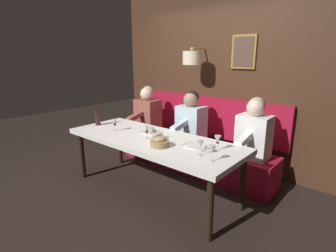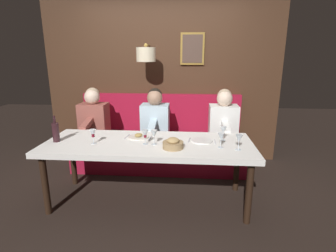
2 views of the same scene
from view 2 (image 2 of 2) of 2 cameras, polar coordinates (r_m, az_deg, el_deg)
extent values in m
plane|color=black|center=(3.29, -4.02, -15.83)|extent=(12.00, 12.00, 0.00)
cube|color=white|center=(2.99, -4.27, -4.06)|extent=(0.90, 2.35, 0.06)
cylinder|color=black|center=(2.86, 17.20, -13.80)|extent=(0.07, 0.07, 0.68)
cylinder|color=black|center=(3.17, -25.13, -11.60)|extent=(0.07, 0.07, 0.68)
cylinder|color=black|center=(3.47, 14.75, -8.27)|extent=(0.07, 0.07, 0.68)
cylinder|color=black|center=(3.74, -19.93, -7.01)|extent=(0.07, 0.07, 0.68)
cube|color=maroon|center=(3.98, -2.20, -6.47)|extent=(0.52, 2.55, 0.45)
cube|color=#422819|center=(4.30, -1.44, 11.92)|extent=(0.10, 3.75, 2.90)
cube|color=maroon|center=(4.30, -1.50, 2.76)|extent=(0.10, 2.55, 0.64)
cube|color=olive|center=(4.20, 5.33, 16.37)|extent=(0.04, 0.37, 0.48)
cube|color=#4C382D|center=(4.19, 5.33, 16.37)|extent=(0.01, 0.31, 0.42)
cylinder|color=#A37F38|center=(4.09, -4.44, 17.18)|extent=(0.35, 0.02, 0.02)
cylinder|color=beige|center=(3.92, -4.80, 15.22)|extent=(0.28, 0.28, 0.20)
sphere|color=#A37F38|center=(3.92, -4.85, 17.12)|extent=(0.06, 0.06, 0.06)
cube|color=white|center=(3.83, 11.87, 0.29)|extent=(0.30, 0.40, 0.56)
sphere|color=beige|center=(3.74, 12.22, 5.84)|extent=(0.22, 0.22, 0.22)
sphere|color=tan|center=(3.76, 12.19, 6.38)|extent=(0.20, 0.20, 0.20)
cube|color=white|center=(3.55, 12.48, -0.27)|extent=(0.33, 0.09, 0.14)
cube|color=silver|center=(3.83, -2.79, 0.59)|extent=(0.30, 0.40, 0.56)
sphere|color=#A37A60|center=(3.73, -2.90, 6.16)|extent=(0.22, 0.22, 0.22)
sphere|color=black|center=(3.76, -2.85, 6.69)|extent=(0.20, 0.20, 0.20)
cube|color=silver|center=(3.54, -3.38, 0.05)|extent=(0.33, 0.09, 0.14)
cube|color=#934C42|center=(4.05, -15.72, 0.83)|extent=(0.30, 0.40, 0.56)
sphere|color=beige|center=(3.96, -16.21, 6.08)|extent=(0.22, 0.22, 0.22)
sphere|color=tan|center=(3.98, -16.09, 6.59)|extent=(0.20, 0.20, 0.20)
cube|color=#934C42|center=(3.77, -17.25, 0.33)|extent=(0.33, 0.09, 0.14)
cylinder|color=white|center=(3.02, 7.39, -3.19)|extent=(0.24, 0.24, 0.01)
cube|color=silver|center=(3.01, 10.17, -3.42)|extent=(0.17, 0.02, 0.01)
cube|color=silver|center=(3.03, 4.64, -3.08)|extent=(0.18, 0.04, 0.01)
cylinder|color=silver|center=(3.14, -6.43, -2.41)|extent=(0.24, 0.24, 0.01)
ellipsoid|color=#AD8E4C|center=(3.14, -6.45, -1.96)|extent=(0.11, 0.09, 0.04)
cube|color=silver|center=(3.10, -3.87, -2.65)|extent=(0.17, 0.02, 0.01)
cube|color=silver|center=(3.19, -8.92, -2.28)|extent=(0.18, 0.04, 0.01)
cylinder|color=silver|center=(2.90, -3.03, -3.98)|extent=(0.06, 0.06, 0.00)
cylinder|color=silver|center=(2.88, -3.04, -3.24)|extent=(0.01, 0.01, 0.07)
cone|color=silver|center=(2.86, -3.06, -1.72)|extent=(0.07, 0.07, 0.08)
cylinder|color=silver|center=(3.10, 11.85, -3.02)|extent=(0.06, 0.06, 0.00)
cylinder|color=silver|center=(3.09, 11.89, -2.32)|extent=(0.01, 0.01, 0.07)
cone|color=silver|center=(3.06, 11.97, -0.89)|extent=(0.07, 0.07, 0.08)
cylinder|color=maroon|center=(3.07, 11.93, -1.52)|extent=(0.03, 0.03, 0.02)
cylinder|color=silver|center=(3.03, -15.86, -3.67)|extent=(0.06, 0.06, 0.00)
cylinder|color=silver|center=(3.02, -15.91, -2.96)|extent=(0.01, 0.01, 0.07)
cone|color=silver|center=(3.00, -16.02, -1.51)|extent=(0.07, 0.07, 0.08)
cylinder|color=maroon|center=(3.00, -15.99, -1.97)|extent=(0.03, 0.03, 0.03)
cylinder|color=silver|center=(2.91, -4.95, -3.90)|extent=(0.06, 0.06, 0.00)
cylinder|color=silver|center=(2.90, -4.96, -3.17)|extent=(0.01, 0.01, 0.07)
cone|color=silver|center=(2.88, -5.00, -1.65)|extent=(0.07, 0.07, 0.08)
cylinder|color=maroon|center=(2.89, -4.99, -2.19)|extent=(0.03, 0.03, 0.03)
cylinder|color=silver|center=(2.83, 15.02, -4.99)|extent=(0.06, 0.06, 0.00)
cylinder|color=silver|center=(2.81, 15.08, -4.23)|extent=(0.01, 0.01, 0.07)
cone|color=silver|center=(2.79, 15.19, -2.68)|extent=(0.07, 0.07, 0.08)
cylinder|color=silver|center=(2.85, 11.36, -4.59)|extent=(0.06, 0.06, 0.00)
cylinder|color=silver|center=(2.84, 11.40, -3.84)|extent=(0.01, 0.01, 0.07)
cone|color=silver|center=(2.81, 11.49, -2.30)|extent=(0.07, 0.07, 0.08)
cylinder|color=#33191E|center=(3.21, -23.22, -1.27)|extent=(0.08, 0.08, 0.22)
cylinder|color=#33191E|center=(3.18, -23.50, 1.33)|extent=(0.03, 0.03, 0.08)
cylinder|color=#9E7F56|center=(2.77, 1.09, -4.15)|extent=(0.22, 0.22, 0.07)
ellipsoid|color=tan|center=(2.75, 1.09, -3.17)|extent=(0.15, 0.13, 0.06)
camera|label=1|loc=(1.82, 79.09, 4.52)|focal=28.26mm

